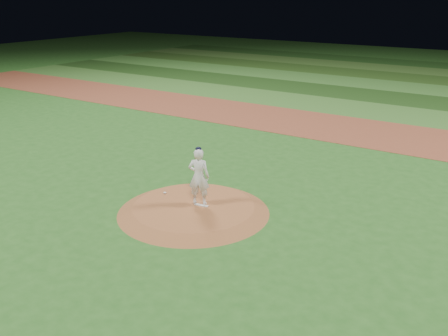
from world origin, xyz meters
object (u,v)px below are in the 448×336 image
at_px(pitching_rubber, 201,205).
at_px(pitchers_mound, 194,209).
at_px(rosin_bag, 165,193).
at_px(pitcher_on_mound, 199,176).

bearing_deg(pitching_rubber, pitchers_mound, -153.12).
distance_m(rosin_bag, pitcher_on_mound, 1.97).
relative_size(pitchers_mound, rosin_bag, 45.74).
bearing_deg(pitchers_mound, rosin_bag, 169.13).
height_order(pitching_rubber, pitcher_on_mound, pitcher_on_mound).
xyz_separation_m(pitching_rubber, pitcher_on_mound, (-0.16, 0.10, 1.05)).
bearing_deg(pitcher_on_mound, rosin_bag, 178.44).
xyz_separation_m(pitching_rubber, rosin_bag, (-1.83, 0.14, 0.02)).
xyz_separation_m(rosin_bag, pitcher_on_mound, (1.67, -0.05, 1.03)).
bearing_deg(pitcher_on_mound, pitchers_mound, -104.90).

